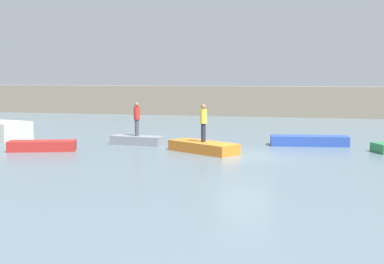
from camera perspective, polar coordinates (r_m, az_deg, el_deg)
name	(u,v)px	position (r m, az deg, el deg)	size (l,w,h in m)	color
ground_plane	(245,156)	(24.40, 5.58, -2.55)	(120.00, 120.00, 0.00)	slate
embankment_wall	(283,102)	(47.30, 9.62, 3.18)	(80.00, 1.20, 2.63)	gray
rowboat_red	(42,146)	(26.87, -15.56, -1.41)	(3.16, 0.99, 0.50)	red
rowboat_grey	(137,140)	(28.34, -5.82, -0.88)	(2.75, 0.92, 0.46)	gray
rowboat_orange	(203,147)	(25.39, 1.21, -1.61)	(3.55, 1.28, 0.50)	orange
rowboat_blue	(309,141)	(28.48, 12.28, -0.90)	(3.94, 1.12, 0.51)	#2B4CAD
person_red_shirt	(137,117)	(28.22, -5.85, 1.56)	(0.32, 0.32, 1.75)	#4C4C56
person_yellow_shirt	(203,121)	(25.26, 1.21, 1.17)	(0.32, 0.32, 1.78)	#232838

